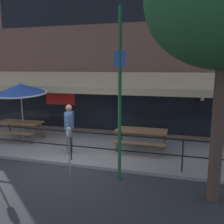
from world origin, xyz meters
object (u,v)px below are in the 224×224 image
object	(u,v)px
picnic_table_centre	(141,134)
patio_umbrella_left	(21,89)
pedestrian_walking	(69,126)
street_sign_pole	(120,95)
picnic_table_left	(20,125)
parking_meter_far	(69,137)

from	to	relation	value
picnic_table_centre	patio_umbrella_left	bearing A→B (deg)	178.14
pedestrian_walking	street_sign_pole	world-z (taller)	street_sign_pole
picnic_table_left	street_sign_pole	bearing A→B (deg)	-25.47
picnic_table_centre	street_sign_pole	distance (m)	2.82
picnic_table_centre	street_sign_pole	size ratio (longest dim) A/B	0.40
parking_meter_far	picnic_table_left	bearing A→B (deg)	144.24
patio_umbrella_left	parking_meter_far	distance (m)	4.36
patio_umbrella_left	street_sign_pole	distance (m)	5.37
patio_umbrella_left	parking_meter_far	world-z (taller)	patio_umbrella_left
parking_meter_far	street_sign_pole	xyz separation A→B (m)	(1.42, 0.14, 1.19)
parking_meter_far	picnic_table_centre	bearing A→B (deg)	55.83
street_sign_pole	picnic_table_centre	bearing A→B (deg)	84.37
picnic_table_centre	street_sign_pole	xyz separation A→B (m)	(-0.23, -2.29, 1.63)
patio_umbrella_left	street_sign_pole	xyz separation A→B (m)	(4.78, -2.45, 0.15)
picnic_table_left	picnic_table_centre	world-z (taller)	same
patio_umbrella_left	parking_meter_far	bearing A→B (deg)	-37.73
picnic_table_centre	patio_umbrella_left	xyz separation A→B (m)	(-5.00, 0.16, 1.47)
patio_umbrella_left	parking_meter_far	xyz separation A→B (m)	(3.35, -2.59, -1.03)
street_sign_pole	patio_umbrella_left	bearing A→B (deg)	152.80
patio_umbrella_left	pedestrian_walking	distance (m)	3.10
picnic_table_centre	street_sign_pole	world-z (taller)	street_sign_pole
pedestrian_walking	picnic_table_centre	bearing A→B (deg)	22.24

